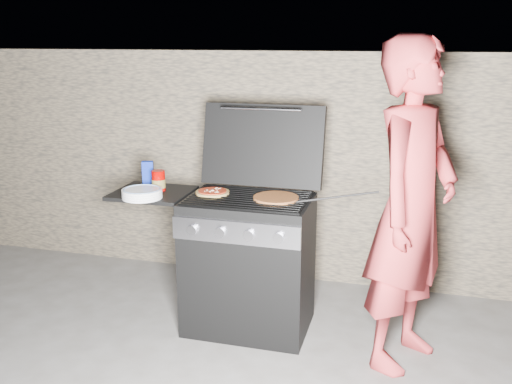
% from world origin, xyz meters
% --- Properties ---
extents(ground, '(50.00, 50.00, 0.00)m').
position_xyz_m(ground, '(0.00, 0.00, 0.00)').
color(ground, '#55504B').
extents(stone_wall, '(8.00, 0.35, 1.80)m').
position_xyz_m(stone_wall, '(0.00, 1.05, 0.90)').
color(stone_wall, '#837055').
rests_on(stone_wall, ground).
extents(gas_grill, '(1.34, 0.79, 0.91)m').
position_xyz_m(gas_grill, '(-0.25, 0.00, 0.46)').
color(gas_grill, black).
rests_on(gas_grill, ground).
extents(pizza_topped, '(0.25, 0.25, 0.02)m').
position_xyz_m(pizza_topped, '(-0.25, 0.02, 0.92)').
color(pizza_topped, '#AA673A').
rests_on(pizza_topped, gas_grill).
extents(pizza_plain, '(0.33, 0.33, 0.02)m').
position_xyz_m(pizza_plain, '(0.18, 0.01, 0.92)').
color(pizza_plain, '#D27E3E').
rests_on(pizza_plain, gas_grill).
extents(sauce_jar, '(0.12, 0.12, 0.14)m').
position_xyz_m(sauce_jar, '(-0.64, 0.03, 0.97)').
color(sauce_jar, '#930200').
rests_on(sauce_jar, gas_grill).
extents(blue_carton, '(0.09, 0.07, 0.16)m').
position_xyz_m(blue_carton, '(-0.78, 0.16, 0.98)').
color(blue_carton, '#0D26A0').
rests_on(blue_carton, gas_grill).
extents(plate_stack, '(0.28, 0.28, 0.06)m').
position_xyz_m(plate_stack, '(-0.66, -0.17, 0.93)').
color(plate_stack, white).
rests_on(plate_stack, gas_grill).
extents(person, '(0.71, 0.83, 1.93)m').
position_xyz_m(person, '(1.01, -0.12, 0.96)').
color(person, '#B73135').
rests_on(person, ground).
extents(tongs, '(0.50, 0.06, 0.10)m').
position_xyz_m(tongs, '(0.57, 0.00, 0.96)').
color(tongs, black).
rests_on(tongs, gas_grill).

